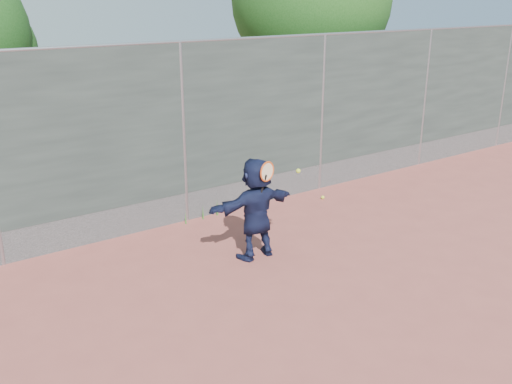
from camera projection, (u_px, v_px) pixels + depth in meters
ground at (320, 306)px, 7.16m from camera, size 80.00×80.00×0.00m
player at (256, 208)px, 8.27m from camera, size 1.41×0.47×1.52m
ball_ground at (323, 197)px, 10.87m from camera, size 0.07×0.07×0.07m
fence at (183, 131)px, 9.35m from camera, size 20.00×0.06×3.03m
swing_action at (270, 173)px, 7.97m from camera, size 0.69×0.18×0.51m
tree_right at (316, 4)px, 12.99m from camera, size 3.78×3.60×5.39m
weed_clump at (205, 211)px, 9.90m from camera, size 0.68×0.07×0.30m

